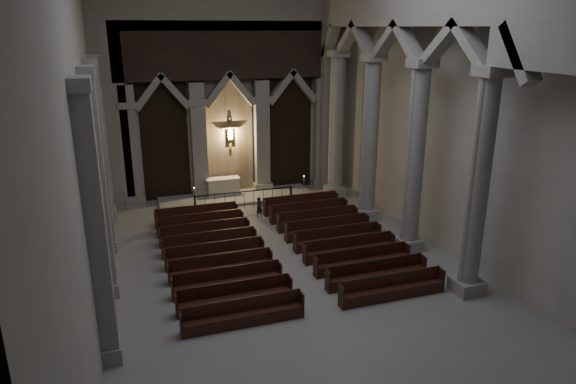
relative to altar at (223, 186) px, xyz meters
The scene contains 11 objects.
room 13.17m from the altar, 86.76° to the right, with size 24.00×24.10×12.00m.
sanctuary_wall 6.03m from the altar, 31.26° to the left, with size 14.00×0.77×12.00m.
right_arcade 13.63m from the altar, 58.03° to the right, with size 1.00×24.00×12.00m.
left_pilasters 10.33m from the altar, 128.65° to the right, with size 0.60×13.00×8.03m.
sanctuary_step 1.01m from the altar, 41.21° to the right, with size 8.50×2.60×0.15m, color #99968E.
altar is the anchor object (origin of this frame).
altar_rail 2.52m from the altar, 75.52° to the right, with size 5.26×0.09×1.03m.
candle_stand_left 2.86m from the altar, 132.18° to the right, with size 0.23×0.23×1.38m.
candle_stand_right 4.60m from the altar, 27.22° to the right, with size 0.24×0.24×1.43m.
pews 8.47m from the altar, 85.73° to the right, with size 9.41×9.95×0.90m.
worshipper 4.02m from the altar, 74.72° to the right, with size 0.39×0.26×1.07m, color black.
Camera 1 is at (-5.93, -16.21, 9.17)m, focal length 32.00 mm.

